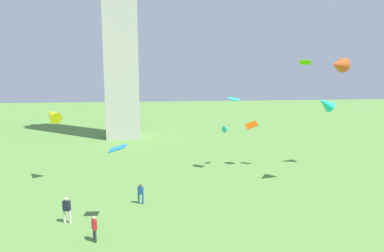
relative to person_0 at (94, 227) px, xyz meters
The scene contains 11 objects.
person_0 is the anchor object (origin of this frame).
person_2 3.68m from the person_0, 127.96° to the left, with size 0.56×0.40×1.85m.
person_3 6.36m from the person_0, 64.88° to the left, with size 0.49×0.39×1.63m.
kite_flying_0 19.26m from the person_0, 47.87° to the left, with size 1.47×1.38×0.39m.
kite_flying_1 27.50m from the person_0, 32.41° to the left, with size 2.32×1.67×1.93m.
kite_flying_2 25.22m from the person_0, 33.18° to the left, with size 1.25×1.17×0.48m.
kite_flying_3 14.79m from the person_0, 113.36° to the left, with size 2.12×2.23×1.67m.
kite_flying_4 21.44m from the person_0, 46.08° to the left, with size 1.24×1.02×0.96m.
kite_flying_5 5.14m from the person_0, 60.52° to the left, with size 1.26×1.02×0.52m.
kite_flying_6 20.24m from the person_0, 52.85° to the left, with size 1.25×1.18×0.78m.
kite_flying_7 23.17m from the person_0, 20.33° to the left, with size 2.23×2.08×1.32m.
Camera 1 is at (-6.13, -8.11, 10.13)m, focal length 31.45 mm.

